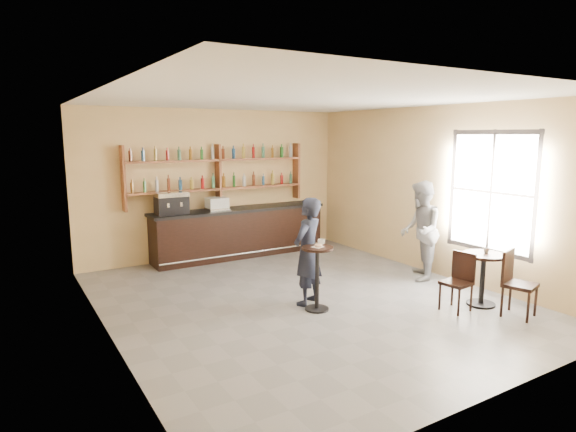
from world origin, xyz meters
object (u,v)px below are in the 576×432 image
espresso_machine (172,203)px  pastry_case (217,204)px  chair_south (520,284)px  cafe_table (482,279)px  pedestal_table (317,279)px  patron_second (420,231)px  bar_counter (240,232)px  chair_west (456,282)px  man_main (308,251)px

espresso_machine → pastry_case: (0.99, 0.00, -0.09)m
espresso_machine → chair_south: bearing=-56.9°
cafe_table → chair_south: size_ratio=0.85×
pedestal_table → patron_second: (2.55, 0.35, 0.42)m
espresso_machine → pastry_case: bearing=0.7°
bar_counter → chair_west: 4.96m
man_main → chair_west: man_main is taller
man_main → cafe_table: 2.78m
cafe_table → bar_counter: bearing=111.3°
bar_counter → espresso_machine: bearing=180.0°
espresso_machine → man_main: 3.54m
espresso_machine → patron_second: bearing=-41.9°
bar_counter → chair_south: (1.93, -5.43, -0.04)m
man_main → chair_west: size_ratio=1.91×
cafe_table → patron_second: patron_second is taller
patron_second → cafe_table: bearing=35.4°
espresso_machine → cafe_table: size_ratio=0.75×
pedestal_table → pastry_case: bearing=91.0°
bar_counter → chair_west: bar_counter is taller
pedestal_table → chair_south: (2.39, -1.78, -0.00)m
pedestal_table → chair_west: bearing=-32.2°
cafe_table → chair_south: (0.05, -0.60, 0.08)m
bar_counter → chair_south: 5.77m
chair_west → cafe_table: bearing=78.3°
pedestal_table → cafe_table: 2.62m
espresso_machine → pedestal_table: bearing=-73.2°
chair_south → bar_counter: bearing=93.2°
cafe_table → chair_west: 0.55m
pedestal_table → chair_south: bearing=-36.7°
pastry_case → cafe_table: pastry_case is taller
pedestal_table → cafe_table: bearing=-26.7°
bar_counter → cafe_table: bar_counter is taller
bar_counter → man_main: size_ratio=2.32×
espresso_machine → chair_south: espresso_machine is taller
chair_west → patron_second: size_ratio=0.49×
chair_south → man_main: bearing=122.1°
bar_counter → pedestal_table: bearing=-97.1°
pedestal_table → patron_second: bearing=7.8°
pastry_case → chair_west: bearing=-77.8°
espresso_machine → cafe_table: bearing=-54.2°
pastry_case → espresso_machine: bearing=171.0°
man_main → chair_south: bearing=110.8°
patron_second → chair_south: bearing=38.9°
man_main → chair_south: man_main is taller
patron_second → bar_counter: bearing=-104.6°
espresso_machine → chair_west: 5.63m
espresso_machine → patron_second: 4.90m
chair_west → chair_south: 0.89m
bar_counter → chair_south: bearing=-70.4°
chair_south → patron_second: size_ratio=0.54×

